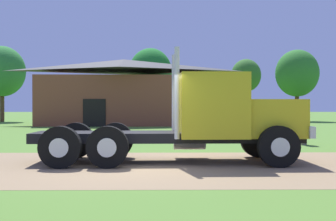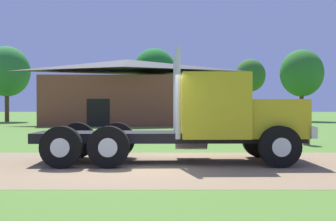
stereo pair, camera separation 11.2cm
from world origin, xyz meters
name	(u,v)px [view 1 (the left image)]	position (x,y,z in m)	size (l,w,h in m)	color
ground_plane	(138,166)	(0.00, 0.00, 0.00)	(200.00, 200.00, 0.00)	#517C2D
dirt_track	(138,166)	(0.00, 0.00, 0.00)	(120.00, 6.50, 0.01)	#8D7453
truck_foreground_white	(207,120)	(1.97, 0.81, 1.25)	(7.90, 2.69, 3.26)	black
visitor_far_side	(304,125)	(6.64, 6.13, 0.86)	(0.47, 0.54, 1.59)	#2D2D33
shed_building	(124,93)	(-2.67, 24.30, 2.71)	(14.70, 5.86, 5.63)	brown
tree_left	(2,71)	(-15.92, 31.69, 5.19)	(4.73, 4.73, 7.81)	#513823
tree_mid	(150,72)	(-0.53, 29.00, 4.91)	(4.17, 4.17, 7.23)	#513823
tree_right	(246,76)	(10.88, 39.49, 5.33)	(3.64, 3.64, 7.38)	#513823
tree_far_right	(297,73)	(15.18, 33.37, 5.15)	(4.60, 4.60, 7.71)	#513823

